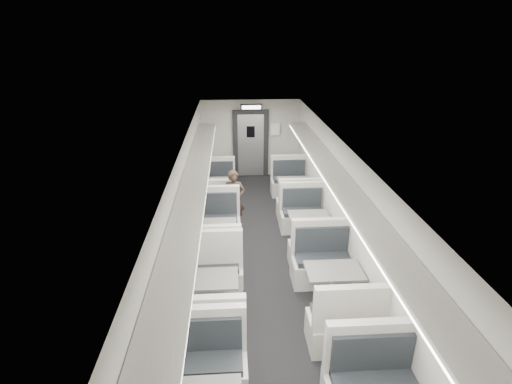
{
  "coord_description": "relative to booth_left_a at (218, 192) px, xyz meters",
  "views": [
    {
      "loc": [
        -0.61,
        -6.1,
        4.37
      ],
      "look_at": [
        -0.09,
        1.93,
        1.07
      ],
      "focal_mm": 28.0,
      "sensor_mm": 36.0,
      "label": 1
    }
  ],
  "objects": [
    {
      "name": "room",
      "position": [
        1.0,
        -3.74,
        0.85
      ],
      "size": [
        3.24,
        12.24,
        2.64
      ],
      "color": "black",
      "rests_on": "ground"
    },
    {
      "name": "booth_left_a",
      "position": [
        0.0,
        0.0,
        0.0
      ],
      "size": [
        0.97,
        1.96,
        1.05
      ],
      "color": "beige",
      "rests_on": "room"
    },
    {
      "name": "booth_left_b",
      "position": [
        0.0,
        -2.74,
        0.05
      ],
      "size": [
        1.1,
        2.23,
        1.19
      ],
      "color": "beige",
      "rests_on": "room"
    },
    {
      "name": "booth_left_c",
      "position": [
        0.0,
        -4.56,
        0.04
      ],
      "size": [
        1.07,
        2.18,
        1.17
      ],
      "color": "beige",
      "rests_on": "room"
    },
    {
      "name": "booth_right_a",
      "position": [
        2.0,
        -0.18,
        0.02
      ],
      "size": [
        1.02,
        2.06,
        1.1
      ],
      "color": "beige",
      "rests_on": "room"
    },
    {
      "name": "booth_right_b",
      "position": [
        2.0,
        -2.33,
        0.02
      ],
      "size": [
        1.02,
        2.08,
        1.11
      ],
      "color": "beige",
      "rests_on": "room"
    },
    {
      "name": "booth_right_c",
      "position": [
        2.0,
        -4.47,
        0.05
      ],
      "size": [
        1.09,
        2.22,
        1.19
      ],
      "color": "beige",
      "rests_on": "room"
    },
    {
      "name": "passenger",
      "position": [
        0.43,
        -1.33,
        0.35
      ],
      "size": [
        0.51,
        0.34,
        1.4
      ],
      "primitive_type": "imported",
      "rotation": [
        0.0,
        0.0,
        0.01
      ],
      "color": "black",
      "rests_on": "room"
    },
    {
      "name": "window_a",
      "position": [
        -0.49,
        -0.34,
        1.0
      ],
      "size": [
        0.02,
        1.18,
        0.84
      ],
      "primitive_type": "cube",
      "color": "black",
      "rests_on": "room"
    },
    {
      "name": "window_b",
      "position": [
        -0.49,
        -2.54,
        1.0
      ],
      "size": [
        0.02,
        1.18,
        0.84
      ],
      "primitive_type": "cube",
      "color": "black",
      "rests_on": "room"
    },
    {
      "name": "window_c",
      "position": [
        -0.49,
        -4.74,
        1.0
      ],
      "size": [
        0.02,
        1.18,
        0.84
      ],
      "primitive_type": "cube",
      "color": "black",
      "rests_on": "room"
    },
    {
      "name": "window_d",
      "position": [
        -0.49,
        -6.94,
        1.0
      ],
      "size": [
        0.02,
        1.18,
        0.84
      ],
      "primitive_type": "cube",
      "color": "black",
      "rests_on": "room"
    },
    {
      "name": "luggage_rack_left",
      "position": [
        -0.24,
        -4.04,
        1.57
      ],
      "size": [
        0.46,
        10.4,
        0.09
      ],
      "color": "beige",
      "rests_on": "room"
    },
    {
      "name": "luggage_rack_right",
      "position": [
        2.24,
        -4.04,
        1.57
      ],
      "size": [
        0.46,
        10.4,
        0.09
      ],
      "color": "beige",
      "rests_on": "room"
    },
    {
      "name": "vestibule_door",
      "position": [
        1.0,
        2.19,
        0.69
      ],
      "size": [
        1.1,
        0.13,
        2.1
      ],
      "color": "black",
      "rests_on": "room"
    },
    {
      "name": "exit_sign",
      "position": [
        1.0,
        1.7,
        1.93
      ],
      "size": [
        0.62,
        0.12,
        0.16
      ],
      "color": "black",
      "rests_on": "room"
    },
    {
      "name": "wall_notice",
      "position": [
        1.75,
        2.18,
        1.15
      ],
      "size": [
        0.32,
        0.02,
        0.4
      ],
      "primitive_type": "cube",
      "color": "white",
      "rests_on": "room"
    }
  ]
}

